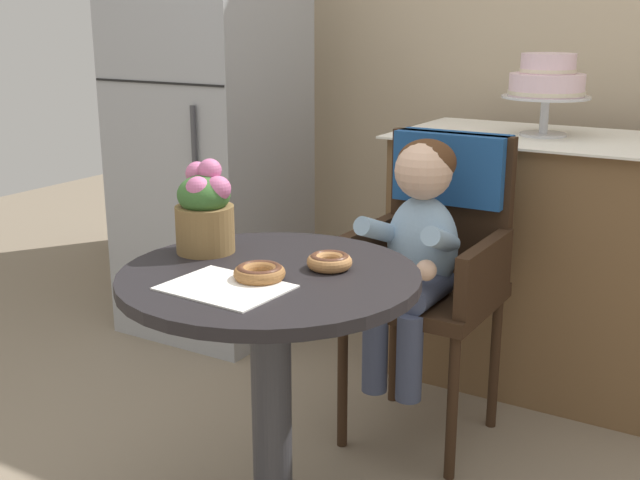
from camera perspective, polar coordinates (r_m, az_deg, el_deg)
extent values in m
cube|color=#C1AD8E|center=(3.48, 14.43, 16.02)|extent=(4.80, 0.10, 2.70)
cylinder|color=black|center=(1.90, -3.63, -2.73)|extent=(0.72, 0.72, 0.03)
cylinder|color=#333338|center=(2.04, -3.45, -12.35)|extent=(0.10, 0.10, 0.69)
cube|color=#332114|center=(2.48, 7.36, -4.06)|extent=(0.42, 0.42, 0.04)
cube|color=#332114|center=(2.57, 9.27, 2.48)|extent=(0.40, 0.04, 0.46)
cube|color=#332114|center=(2.52, 3.50, -0.93)|extent=(0.04, 0.38, 0.18)
cube|color=#332114|center=(2.38, 11.64, -2.27)|extent=(0.04, 0.38, 0.18)
cube|color=#1E4C8C|center=(2.55, 9.39, 5.11)|extent=(0.36, 0.11, 0.22)
cylinder|color=#332114|center=(2.50, 1.62, -9.91)|extent=(0.03, 0.03, 0.45)
cylinder|color=#332114|center=(2.36, 9.41, -11.74)|extent=(0.03, 0.03, 0.45)
cylinder|color=#332114|center=(2.79, 5.29, -7.12)|extent=(0.03, 0.03, 0.45)
cylinder|color=#332114|center=(2.67, 12.34, -8.54)|extent=(0.03, 0.03, 0.45)
ellipsoid|color=#8CADCC|center=(2.41, 7.31, -0.34)|extent=(0.22, 0.16, 0.30)
sphere|color=#E0B293|center=(2.35, 7.40, 4.92)|extent=(0.17, 0.17, 0.17)
ellipsoid|color=#4C2D19|center=(2.36, 7.62, 5.52)|extent=(0.17, 0.17, 0.14)
cylinder|color=#8CADCC|center=(2.36, 4.37, 0.65)|extent=(0.08, 0.23, 0.13)
sphere|color=#E0B293|center=(2.30, 3.68, -1.49)|extent=(0.06, 0.06, 0.06)
cylinder|color=#8CADCC|center=(2.28, 8.63, 0.00)|extent=(0.08, 0.23, 0.13)
sphere|color=#E0B293|center=(2.24, 7.57, -2.16)|extent=(0.06, 0.06, 0.06)
cylinder|color=#3F4760|center=(2.39, 5.23, -3.14)|extent=(0.09, 0.22, 0.09)
cylinder|color=#3F4760|center=(2.36, 3.95, -7.80)|extent=(0.08, 0.08, 0.26)
cylinder|color=#3F4760|center=(2.35, 7.65, -3.58)|extent=(0.09, 0.22, 0.09)
cylinder|color=#3F4760|center=(2.32, 6.39, -8.33)|extent=(0.08, 0.08, 0.26)
cube|color=white|center=(1.79, -6.76, -3.38)|extent=(0.27, 0.21, 0.00)
torus|color=#936033|center=(1.84, -4.34, -2.38)|extent=(0.12, 0.12, 0.03)
torus|color=#512D1E|center=(1.83, -4.34, -2.11)|extent=(0.11, 0.11, 0.02)
torus|color=#AD7542|center=(1.91, 0.68, -1.57)|extent=(0.11, 0.11, 0.03)
torus|color=#512D1E|center=(1.91, 0.68, -1.30)|extent=(0.10, 0.10, 0.02)
cylinder|color=brown|center=(2.06, -8.19, 0.79)|extent=(0.15, 0.15, 0.12)
ellipsoid|color=#38662D|center=(2.04, -8.28, 3.23)|extent=(0.14, 0.14, 0.10)
sphere|color=#CC6699|center=(2.01, -7.28, 3.64)|extent=(0.07, 0.07, 0.07)
sphere|color=#CC6699|center=(2.04, -7.86, 4.93)|extent=(0.06, 0.06, 0.06)
sphere|color=#CC6699|center=(2.07, -8.74, 4.72)|extent=(0.06, 0.06, 0.06)
sphere|color=#CC6699|center=(2.04, -8.99, 3.46)|extent=(0.05, 0.05, 0.05)
sphere|color=#CC6699|center=(2.01, -8.69, 3.62)|extent=(0.06, 0.06, 0.06)
cube|color=brown|center=(2.95, 20.30, -2.14)|extent=(1.50, 0.56, 0.90)
cube|color=white|center=(2.85, 21.15, 6.43)|extent=(1.56, 0.62, 0.01)
cylinder|color=silver|center=(2.91, 15.60, 7.26)|extent=(0.16, 0.16, 0.01)
cylinder|color=silver|center=(2.90, 15.70, 8.53)|extent=(0.03, 0.03, 0.12)
cylinder|color=silver|center=(2.90, 15.79, 9.79)|extent=(0.30, 0.30, 0.01)
cylinder|color=silver|center=(2.89, 15.86, 10.60)|extent=(0.26, 0.25, 0.08)
cylinder|color=beige|center=(2.89, 15.82, 10.08)|extent=(0.26, 0.26, 0.01)
cylinder|color=silver|center=(2.89, 15.96, 12.01)|extent=(0.19, 0.19, 0.07)
cylinder|color=beige|center=(2.89, 15.93, 11.54)|extent=(0.19, 0.19, 0.01)
cube|color=#9EA0A5|center=(3.34, -7.84, 7.78)|extent=(0.64, 0.60, 1.70)
cube|color=black|center=(3.09, -11.54, 10.94)|extent=(0.63, 0.01, 0.01)
cylinder|color=#3F3F44|center=(3.01, -8.91, 5.21)|extent=(0.02, 0.02, 0.45)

